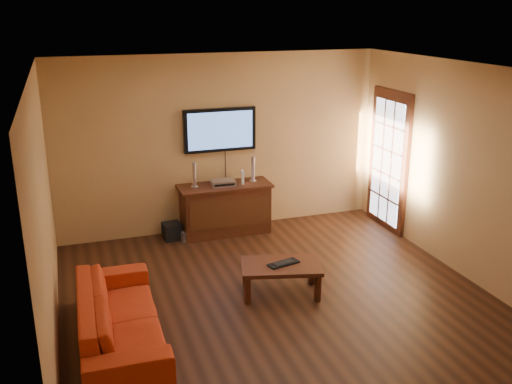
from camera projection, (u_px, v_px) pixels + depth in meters
name	position (u px, v px, depth m)	size (l,w,h in m)	color
ground_plane	(278.00, 299.00, 6.83)	(5.00, 5.00, 0.00)	black
room_walls	(261.00, 150.00, 6.87)	(5.00, 5.00, 5.00)	tan
french_door	(388.00, 162.00, 8.79)	(0.07, 1.02, 2.22)	#37170C
media_console	(225.00, 209.00, 8.71)	(1.40, 0.54, 0.77)	#37170C
television	(220.00, 130.00, 8.54)	(1.11, 0.08, 0.66)	black
coffee_table	(281.00, 268.00, 6.85)	(1.06, 0.79, 0.39)	#37170C
sofa	(119.00, 309.00, 5.80)	(2.04, 0.60, 0.80)	#B33113
speaker_left	(194.00, 176.00, 8.42)	(0.10, 0.10, 0.38)	silver
speaker_right	(253.00, 170.00, 8.71)	(0.11, 0.11, 0.39)	silver
av_receiver	(223.00, 183.00, 8.56)	(0.36, 0.25, 0.08)	silver
game_console	(243.00, 177.00, 8.64)	(0.04, 0.14, 0.19)	white
subwoofer	(172.00, 231.00, 8.55)	(0.25, 0.25, 0.25)	black
bottle	(183.00, 238.00, 8.35)	(0.07, 0.07, 0.22)	white
keyboard	(283.00, 263.00, 6.83)	(0.41, 0.24, 0.02)	black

